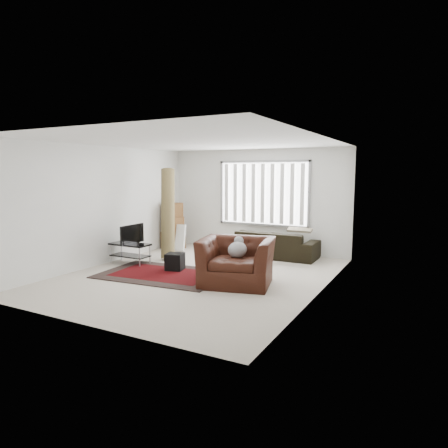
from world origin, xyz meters
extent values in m
plane|color=beige|center=(0.00, 0.00, 0.00)|extent=(6.00, 6.00, 0.00)
cube|color=white|center=(0.00, 0.00, 2.70)|extent=(5.00, 6.00, 0.02)
cube|color=white|center=(0.00, 3.00, 1.35)|extent=(5.00, 0.02, 2.70)
cube|color=white|center=(0.00, -3.00, 1.35)|extent=(5.00, 0.02, 2.70)
cube|color=white|center=(-2.50, 0.00, 1.35)|extent=(0.02, 6.00, 2.70)
cube|color=white|center=(2.50, 0.00, 1.35)|extent=(0.02, 6.00, 2.70)
cube|color=white|center=(0.20, 2.98, 1.55)|extent=(2.40, 0.01, 1.60)
cube|color=gray|center=(0.20, 2.96, 1.55)|extent=(2.52, 0.06, 1.72)
cube|color=white|center=(0.20, 2.92, 1.55)|extent=(2.40, 0.02, 1.55)
cube|color=black|center=(-0.68, -0.26, 0.01)|extent=(2.66, 1.90, 0.02)
cube|color=#460608|center=(-0.68, -0.26, 0.02)|extent=(2.09, 1.33, 0.00)
cube|color=black|center=(-1.95, 0.19, 0.46)|extent=(0.95, 0.43, 0.04)
cube|color=black|center=(-1.95, 0.19, 0.19)|extent=(0.91, 0.40, 0.03)
cylinder|color=#B2B2B7|center=(-2.38, 0.01, 0.24)|extent=(0.03, 0.03, 0.47)
cylinder|color=#B2B2B7|center=(-1.52, 0.01, 0.24)|extent=(0.03, 0.03, 0.47)
cylinder|color=#B2B2B7|center=(-2.38, 0.37, 0.24)|extent=(0.03, 0.03, 0.47)
cylinder|color=#B2B2B7|center=(-1.52, 0.37, 0.24)|extent=(0.03, 0.03, 0.47)
imported|color=black|center=(-1.95, 0.19, 0.70)|extent=(0.10, 0.77, 0.44)
cube|color=black|center=(-0.66, 0.14, 0.20)|extent=(0.43, 0.43, 0.35)
cube|color=brown|center=(-2.15, 2.19, 0.23)|extent=(0.56, 0.52, 0.47)
cube|color=brown|center=(-2.13, 2.16, 0.68)|extent=(0.51, 0.47, 0.42)
cube|color=brown|center=(-2.17, 2.21, 1.08)|extent=(0.47, 0.47, 0.38)
cube|color=silver|center=(-1.94, 2.00, 0.36)|extent=(0.58, 0.27, 0.71)
cylinder|color=brown|center=(-1.55, 1.14, 1.10)|extent=(0.74, 0.92, 2.21)
imported|color=black|center=(0.68, 2.45, 0.43)|extent=(2.23, 0.98, 0.86)
cube|color=#9A8265|center=(0.19, 0.66, 0.37)|extent=(0.51, 0.51, 0.04)
cylinder|color=brown|center=(-0.03, 0.56, 0.19)|extent=(0.04, 0.04, 0.37)
cylinder|color=brown|center=(0.29, 0.44, 0.19)|extent=(0.04, 0.04, 0.37)
cylinder|color=brown|center=(0.10, 0.87, 0.19)|extent=(0.04, 0.04, 0.37)
cylinder|color=brown|center=(0.41, 0.75, 0.19)|extent=(0.04, 0.04, 0.37)
cube|color=brown|center=(0.26, 0.82, 0.71)|extent=(0.37, 0.17, 0.06)
cube|color=brown|center=(0.10, 0.88, 0.56)|extent=(0.05, 0.05, 0.37)
cube|color=brown|center=(0.41, 0.76, 0.56)|extent=(0.05, 0.05, 0.37)
cube|color=black|center=(0.19, 0.66, 0.47)|extent=(0.28, 0.22, 0.16)
imported|color=black|center=(0.97, -0.17, 0.50)|extent=(1.59, 1.46, 0.99)
ellipsoid|color=#59595B|center=(0.97, -0.17, 0.65)|extent=(0.35, 0.41, 0.25)
sphere|color=#59595B|center=(0.92, 0.01, 0.80)|extent=(0.19, 0.19, 0.19)
camera|label=1|loc=(4.20, -6.77, 2.10)|focal=32.00mm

